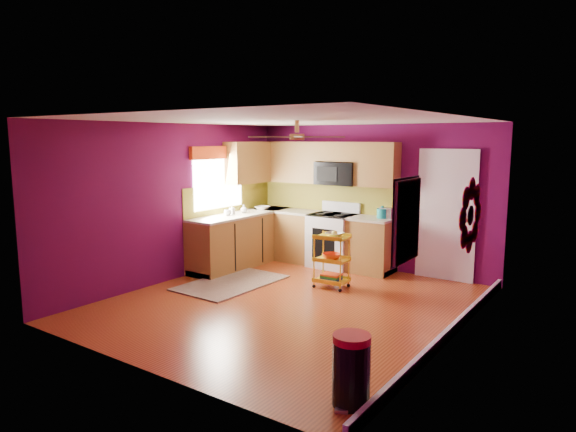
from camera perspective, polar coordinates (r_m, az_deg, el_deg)
The scene contains 18 objects.
ground at distance 7.19m, azimuth 0.06°, elevation -9.71°, with size 5.00×5.00×0.00m, color maroon.
room_envelope at distance 6.84m, azimuth 0.24°, elevation 3.35°, with size 4.54×5.04×2.52m.
lower_cabinets at distance 9.27m, azimuth -0.37°, elevation -2.75°, with size 2.81×2.31×0.94m.
electric_range at distance 9.13m, azimuth 5.01°, elevation -2.64°, with size 0.76×0.66×1.13m.
upper_cabinetry at distance 9.33m, azimuth 1.41°, elevation 5.78°, with size 2.80×2.30×1.26m.
left_window at distance 9.05m, azimuth -7.73°, elevation 5.22°, with size 0.08×1.35×1.08m.
panel_door at distance 8.55m, azimuth 17.18°, elevation -0.08°, with size 0.95×0.11×2.15m.
right_wall_art at distance 5.58m, azimuth 17.10°, elevation -0.17°, with size 0.04×2.74×1.04m.
ceiling_fan at distance 6.99m, azimuth 1.01°, elevation 8.86°, with size 1.01×1.01×0.26m.
shag_rug at distance 8.18m, azimuth -6.32°, elevation -7.40°, with size 1.05×1.71×0.02m, color black.
rolling_cart at distance 7.84m, azimuth 4.91°, elevation -4.70°, with size 0.52×0.39×0.89m.
trash_can at distance 4.58m, azimuth 7.04°, elevation -16.61°, with size 0.43×0.43×0.62m.
teal_kettle at distance 8.71m, azimuth 10.43°, elevation 0.31°, with size 0.18×0.18×0.21m.
toaster at distance 8.72m, azimuth 10.88°, elevation 0.35°, with size 0.22×0.15×0.18m, color beige.
soap_bottle_a at distance 9.05m, azimuth -6.23°, elevation 0.72°, with size 0.08×0.08×0.17m, color #EA3F72.
soap_bottle_b at distance 9.20m, azimuth -4.94°, elevation 0.81°, with size 0.12×0.12×0.15m, color white.
counter_dish at distance 9.61m, azimuth -2.83°, elevation 0.91°, with size 0.27×0.27×0.07m, color white.
counter_cup at distance 8.91m, azimuth -6.73°, elevation 0.37°, with size 0.13×0.13×0.10m, color white.
Camera 1 is at (3.90, -5.60, 2.26)m, focal length 32.00 mm.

